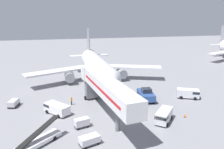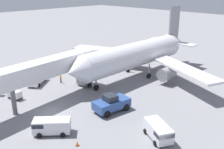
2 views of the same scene
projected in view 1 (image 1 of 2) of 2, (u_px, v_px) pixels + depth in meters
ground_plane at (130, 117)px, 38.87m from camera, size 300.00×300.00×0.00m
airplane_at_gate at (97, 66)px, 58.03m from camera, size 37.65×34.75×13.84m
jet_bridge at (104, 86)px, 38.60m from camera, size 5.73×23.43×7.20m
pushback_tug at (146, 94)px, 46.40m from camera, size 3.67×5.98×2.76m
belt_loader_truck at (39, 140)px, 30.12m from camera, size 6.20×5.63×3.19m
service_van_outer_left at (56, 108)px, 39.96m from camera, size 4.84×5.34×1.87m
service_van_far_center at (189, 93)px, 47.66m from camera, size 5.06×3.98×2.01m
service_van_mid_center at (164, 116)px, 36.70m from camera, size 4.66×4.82×2.05m
baggage_cart_far_left at (13, 103)px, 43.18m from camera, size 2.10×2.98×1.35m
baggage_cart_near_center at (89, 140)px, 30.14m from camera, size 3.10×2.23×1.33m
baggage_cart_mid_left at (82, 123)px, 34.93m from camera, size 2.57×1.80×1.54m
ground_crew_worker_foreground at (71, 101)px, 44.00m from camera, size 0.45×0.45×1.75m
safety_cone_alpha at (185, 115)px, 38.71m from camera, size 0.42×0.42×0.65m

